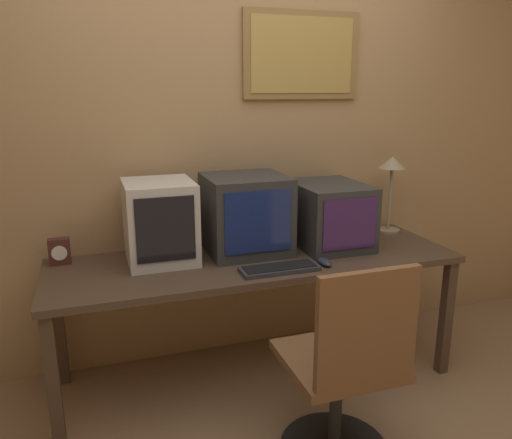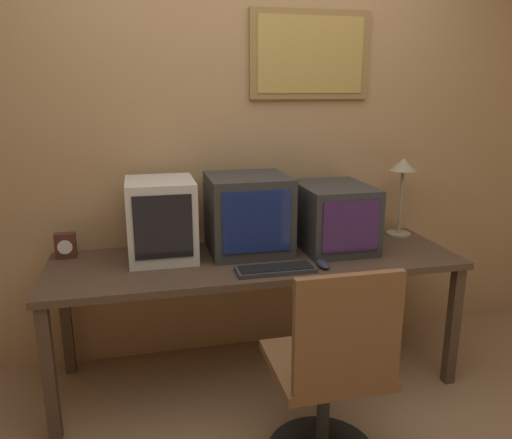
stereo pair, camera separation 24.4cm
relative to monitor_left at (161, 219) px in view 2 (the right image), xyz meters
name	(u,v)px [view 2 (the right image)]	position (x,y,z in m)	size (l,w,h in m)	color
wall_back	(240,140)	(0.49, 0.30, 0.38)	(8.00, 0.08, 2.60)	tan
desk	(256,269)	(0.48, -0.12, -0.28)	(2.17, 0.69, 0.72)	#4C3828
monitor_left	(161,219)	(0.00, 0.00, 0.00)	(0.35, 0.39, 0.42)	beige
monitor_center	(248,214)	(0.47, 0.00, 0.00)	(0.43, 0.42, 0.42)	#333333
monitor_right	(334,216)	(0.95, -0.04, -0.03)	(0.38, 0.49, 0.36)	#333333
keyboard_main	(276,269)	(0.53, -0.35, -0.20)	(0.40, 0.14, 0.03)	#333338
mouse_near_keyboard	(323,264)	(0.78, -0.35, -0.19)	(0.06, 0.12, 0.03)	#282D3D
desk_clock	(66,246)	(-0.50, 0.11, -0.14)	(0.11, 0.06, 0.14)	#4C231E
desk_lamp	(403,177)	(1.44, 0.09, 0.15)	(0.16, 0.16, 0.48)	tan
office_chair	(330,383)	(0.62, -0.88, -0.52)	(0.49, 0.49, 0.95)	black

